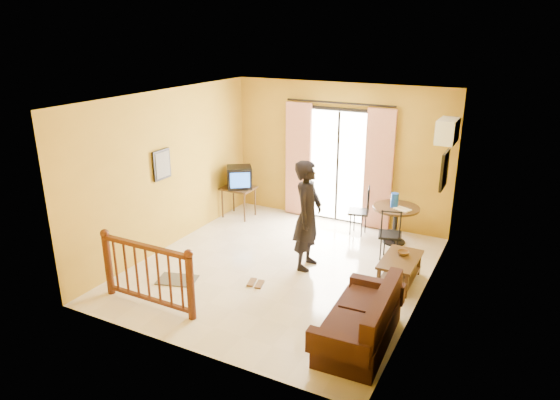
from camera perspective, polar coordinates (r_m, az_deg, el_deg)
The scene contains 19 objects.
ground at distance 8.35m, azimuth 0.19°, elevation -7.80°, with size 5.00×5.00×0.00m, color beige.
room_shell at distance 7.73m, azimuth 0.20°, elevation 3.53°, with size 5.00×5.00×5.00m.
balcony_door at distance 10.01m, azimuth 6.60°, elevation 3.99°, with size 2.25×0.14×2.46m.
tv_table at distance 10.40m, azimuth -4.76°, elevation 1.05°, with size 0.64×0.54×0.64m.
television at distance 10.29m, azimuth -4.66°, elevation 2.61°, with size 0.66×0.65×0.44m.
picture_left at distance 8.82m, azimuth -13.36°, elevation 3.95°, with size 0.05×0.42×0.52m.
dining_table at distance 9.33m, azimuth 13.10°, elevation -1.63°, with size 0.84×0.84×0.70m.
water_jug at distance 9.22m, azimuth 12.96°, elevation -0.02°, with size 0.14×0.14×0.26m, color #133FB2.
serving_tray at distance 9.15m, azimuth 13.83°, elevation -1.03°, with size 0.28×0.18×0.02m, color #F1E5CE.
dining_chairs at distance 9.32m, azimuth 10.45°, elevation -5.14°, with size 1.33×1.31×0.95m.
air_conditioner at distance 8.82m, azimuth 18.55°, elevation 7.49°, with size 0.31×0.60×0.40m.
botanical_print at distance 8.29m, azimuth 18.27°, elevation 3.25°, with size 0.05×0.50×0.60m.
coffee_table at distance 8.01m, azimuth 13.54°, elevation -7.38°, with size 0.52×0.94×0.42m.
bowl at distance 8.07m, azimuth 13.90°, elevation -5.89°, with size 0.18×0.18×0.06m, color brown.
sofa at distance 6.49m, azimuth 9.46°, elevation -13.73°, with size 0.81×1.64×0.77m.
standing_person at distance 8.06m, azimuth 3.18°, elevation -1.76°, with size 0.66×0.44×1.82m, color black.
stair_balustrade at distance 7.31m, azimuth -14.96°, elevation -7.71°, with size 1.63×0.13×1.04m.
doormat at distance 8.14m, azimuth -11.67°, elevation -8.91°, with size 0.60×0.40×0.02m, color #535042.
sandals at distance 7.87m, azimuth -2.80°, elevation -9.49°, with size 0.30×0.27×0.03m.
Camera 1 is at (3.40, -6.62, 3.78)m, focal length 32.00 mm.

